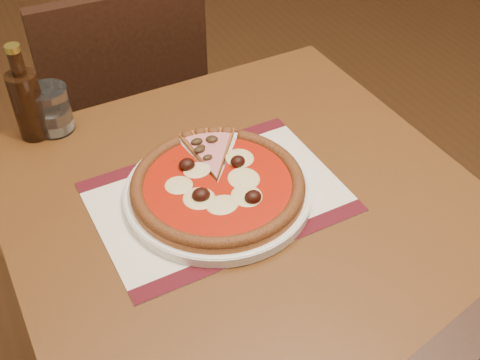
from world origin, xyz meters
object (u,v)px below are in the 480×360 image
object	(u,v)px
pizza	(218,184)
plate	(218,193)
chair_far	(123,109)
bottle	(28,102)
table	(245,239)
water_glass	(51,109)

from	to	relation	value
pizza	plate	bearing A→B (deg)	72.52
chair_far	bottle	size ratio (longest dim) A/B	4.49
plate	table	bearing A→B (deg)	-33.46
chair_far	plate	distance (m)	0.73
plate	water_glass	distance (m)	0.39
table	water_glass	xyz separation A→B (m)	(-0.25, 0.35, 0.15)
chair_far	plate	world-z (taller)	chair_far
plate	water_glass	bearing A→B (deg)	122.44
chair_far	plate	xyz separation A→B (m)	(-0.02, -0.68, 0.25)
plate	bottle	bearing A→B (deg)	127.10
plate	pizza	distance (m)	0.02
pizza	bottle	distance (m)	0.41
chair_far	table	bearing A→B (deg)	92.92
chair_far	water_glass	world-z (taller)	chair_far
pizza	bottle	world-z (taller)	bottle
table	bottle	distance (m)	0.49
table	chair_far	distance (m)	0.72
table	water_glass	size ratio (longest dim) A/B	8.77
pizza	bottle	bearing A→B (deg)	127.08
chair_far	bottle	distance (m)	0.55
plate	bottle	xyz separation A→B (m)	(-0.25, 0.33, 0.07)
plate	bottle	world-z (taller)	bottle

